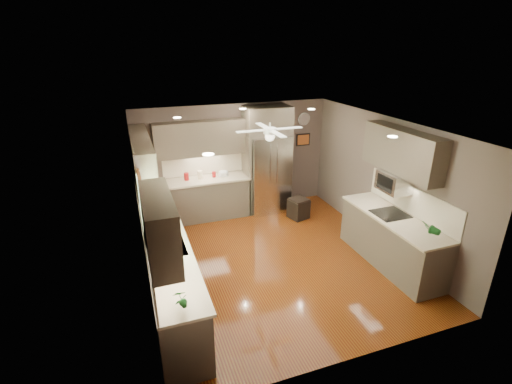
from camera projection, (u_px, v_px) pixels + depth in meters
floor at (274, 259)px, 6.90m from camera, size 5.00×5.00×0.00m
ceiling at (277, 126)px, 5.96m from camera, size 5.00×5.00×0.00m
wall_back at (234, 158)px, 8.61m from camera, size 4.50×0.00×4.50m
wall_front at (359, 277)px, 4.25m from camera, size 4.50×0.00×4.50m
wall_left at (141, 217)px, 5.73m from camera, size 0.00×5.00×5.00m
wall_right at (383, 182)px, 7.13m from camera, size 0.00×5.00×5.00m
canister_a at (187, 177)px, 8.11m from camera, size 0.11×0.11×0.17m
canister_c at (200, 175)px, 8.20m from camera, size 0.12×0.12×0.19m
canister_d at (214, 174)px, 8.30m from camera, size 0.09×0.09×0.13m
soap_bottle at (155, 233)px, 5.69m from camera, size 0.11×0.11×0.20m
potted_plant_left at (180, 298)px, 4.15m from camera, size 0.16×0.11×0.29m
potted_plant_right at (430, 228)px, 5.68m from camera, size 0.21×0.18×0.32m
bowl at (224, 175)px, 8.34m from camera, size 0.27×0.27×0.06m
left_run at (164, 251)px, 6.24m from camera, size 0.65×4.70×1.45m
back_run at (208, 197)px, 8.41m from camera, size 1.85×0.65×1.45m
uppers at (222, 156)px, 6.58m from camera, size 4.50×4.70×0.95m
window at (143, 212)px, 5.19m from camera, size 0.05×1.12×0.92m
sink at (168, 248)px, 5.52m from camera, size 0.50×0.70×0.32m
refrigerator at (268, 162)px, 8.55m from camera, size 1.06×0.75×2.45m
right_run at (391, 239)px, 6.62m from camera, size 0.70×2.20×1.45m
microwave at (394, 182)px, 6.49m from camera, size 0.43×0.55×0.34m
ceiling_fan at (270, 132)px, 6.28m from camera, size 1.18×1.18×0.32m
recessed_lights at (266, 122)px, 6.30m from camera, size 2.84×3.14×0.01m
wall_clock at (304, 119)px, 8.84m from camera, size 0.30×0.03×0.30m
framed_print at (303, 140)px, 9.02m from camera, size 0.36×0.03×0.30m
stool at (298, 208)px, 8.44m from camera, size 0.48×0.48×0.47m
paper_towel at (169, 257)px, 4.96m from camera, size 0.11×0.11×0.29m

